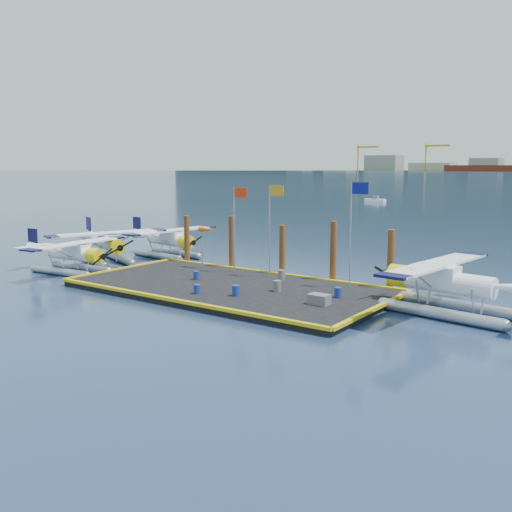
{
  "coord_description": "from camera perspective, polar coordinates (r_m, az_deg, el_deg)",
  "views": [
    {
      "loc": [
        21.97,
        -27.74,
        7.87
      ],
      "look_at": [
        0.66,
        2.0,
        2.08
      ],
      "focal_mm": 40.0,
      "sensor_mm": 36.0,
      "label": 1
    }
  ],
  "objects": [
    {
      "name": "crate",
      "position": [
        31.3,
        6.33,
        -4.33
      ],
      "size": [
        1.13,
        0.75,
        0.57
      ],
      "primitive_type": "cube",
      "color": "#5C5B60",
      "rests_on": "dock"
    },
    {
      "name": "seaplane_b",
      "position": [
        47.92,
        -14.73,
        1.06
      ],
      "size": [
        8.96,
        9.47,
        3.44
      ],
      "rotation": [
        0.0,
        0.0,
        -1.96
      ],
      "color": "#9599A3",
      "rests_on": "ground"
    },
    {
      "name": "drum_1",
      "position": [
        33.14,
        -2.03,
        -3.47
      ],
      "size": [
        0.45,
        0.45,
        0.63
      ],
      "primitive_type": "cylinder",
      "color": "navy",
      "rests_on": "dock"
    },
    {
      "name": "ground",
      "position": [
        36.25,
        -2.7,
        -3.55
      ],
      "size": [
        4000.0,
        4000.0,
        0.0
      ],
      "primitive_type": "plane",
      "color": "#172647",
      "rests_on": "ground"
    },
    {
      "name": "drum_0",
      "position": [
        38.06,
        -5.98,
        -1.93
      ],
      "size": [
        0.4,
        0.4,
        0.57
      ],
      "primitive_type": "cylinder",
      "color": "navy",
      "rests_on": "dock"
    },
    {
      "name": "flagpole_blue",
      "position": [
        35.19,
        9.76,
        3.68
      ],
      "size": [
        1.14,
        0.08,
        6.5
      ],
      "color": "#9A9AA3",
      "rests_on": "dock"
    },
    {
      "name": "flagpole_red",
      "position": [
        39.95,
        -1.95,
        4.0
      ],
      "size": [
        1.14,
        0.08,
        6.0
      ],
      "color": "#9A9AA3",
      "rests_on": "dock"
    },
    {
      "name": "seaplane_c",
      "position": [
        49.79,
        -8.68,
        1.46
      ],
      "size": [
        8.36,
        9.23,
        3.26
      ],
      "rotation": [
        0.0,
        0.0,
        -1.69
      ],
      "color": "#9599A3",
      "rests_on": "ground"
    },
    {
      "name": "drum_3",
      "position": [
        33.88,
        -5.92,
        -3.31
      ],
      "size": [
        0.39,
        0.39,
        0.55
      ],
      "primitive_type": "cylinder",
      "color": "navy",
      "rests_on": "dock"
    },
    {
      "name": "piling_3",
      "position": [
        37.9,
        7.73,
        0.24
      ],
      "size": [
        0.44,
        0.44,
        4.3
      ],
      "primitive_type": "cylinder",
      "color": "#4F2A16",
      "rests_on": "ground"
    },
    {
      "name": "seaplane_a",
      "position": [
        43.99,
        -17.81,
        0.05
      ],
      "size": [
        7.96,
        8.78,
        3.11
      ],
      "rotation": [
        0.0,
        0.0,
        -1.48
      ],
      "color": "#9599A3",
      "rests_on": "ground"
    },
    {
      "name": "drum_4",
      "position": [
        33.06,
        8.19,
        -3.63
      ],
      "size": [
        0.42,
        0.42,
        0.59
      ],
      "primitive_type": "cylinder",
      "color": "navy",
      "rests_on": "dock"
    },
    {
      "name": "windsock",
      "position": [
        41.78,
        -4.92,
        2.59
      ],
      "size": [
        1.4,
        0.44,
        3.12
      ],
      "color": "#9A9AA3",
      "rests_on": "dock"
    },
    {
      "name": "piling_1",
      "position": [
        42.5,
        -2.44,
        1.19
      ],
      "size": [
        0.44,
        0.44,
        4.2
      ],
      "primitive_type": "cylinder",
      "color": "#4F2A16",
      "rests_on": "ground"
    },
    {
      "name": "drum_5",
      "position": [
        37.68,
        2.56,
        -1.92
      ],
      "size": [
        0.48,
        0.48,
        0.68
      ],
      "primitive_type": "cylinder",
      "color": "#5C5B60",
      "rests_on": "dock"
    },
    {
      "name": "drum_2",
      "position": [
        34.33,
        2.14,
        -3.01
      ],
      "size": [
        0.47,
        0.47,
        0.66
      ],
      "primitive_type": "cylinder",
      "color": "#5C5B60",
      "rests_on": "dock"
    },
    {
      "name": "piling_4",
      "position": [
        36.25,
        13.32,
        -0.56
      ],
      "size": [
        0.44,
        0.44,
        4.0
      ],
      "primitive_type": "cylinder",
      "color": "#4F2A16",
      "rests_on": "ground"
    },
    {
      "name": "piling_0",
      "position": [
        45.4,
        -6.92,
        1.51
      ],
      "size": [
        0.44,
        0.44,
        4.0
      ],
      "primitive_type": "cylinder",
      "color": "#4F2A16",
      "rests_on": "ground"
    },
    {
      "name": "dock",
      "position": [
        36.21,
        -2.7,
        -3.24
      ],
      "size": [
        20.0,
        10.0,
        0.4
      ],
      "primitive_type": "cube",
      "color": "black",
      "rests_on": "ground"
    },
    {
      "name": "flagpole_yellow",
      "position": [
        38.19,
        1.62,
        3.95
      ],
      "size": [
        1.14,
        0.08,
        6.2
      ],
      "color": "#9A9AA3",
      "rests_on": "dock"
    },
    {
      "name": "seaplane_d",
      "position": [
        32.0,
        18.2,
        -2.79
      ],
      "size": [
        9.32,
        10.28,
        3.64
      ],
      "rotation": [
        0.0,
        0.0,
        1.44
      ],
      "color": "#9599A3",
      "rests_on": "ground"
    },
    {
      "name": "piling_2",
      "position": [
        39.94,
        2.65,
        0.39
      ],
      "size": [
        0.44,
        0.44,
        3.8
      ],
      "primitive_type": "cylinder",
      "color": "#4F2A16",
      "rests_on": "ground"
    },
    {
      "name": "dock_bumpers",
      "position": [
        36.15,
        -2.71,
        -2.79
      ],
      "size": [
        20.25,
        10.25,
        0.18
      ],
      "primitive_type": null,
      "color": "gold",
      "rests_on": "dock"
    }
  ]
}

